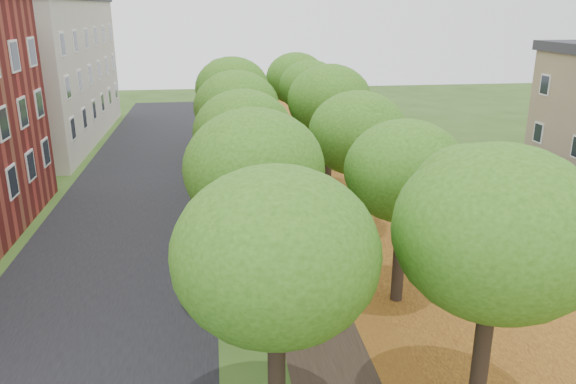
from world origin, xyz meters
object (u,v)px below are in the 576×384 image
object	(u,v)px
car_silver	(547,220)
car_red	(509,195)
car_white	(475,175)
car_grey	(473,174)

from	to	relation	value
car_silver	car_red	world-z (taller)	car_red
car_silver	car_white	distance (m)	7.13
car_grey	car_red	bearing A→B (deg)	173.77
car_silver	car_red	size ratio (longest dim) A/B	0.89
car_silver	car_grey	bearing A→B (deg)	-18.54
car_red	car_white	size ratio (longest dim) A/B	0.93
car_red	car_white	world-z (taller)	car_red
car_white	car_grey	bearing A→B (deg)	9.03
car_grey	car_white	xyz separation A→B (m)	(0.00, -0.21, -0.00)
car_silver	car_red	distance (m)	3.33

